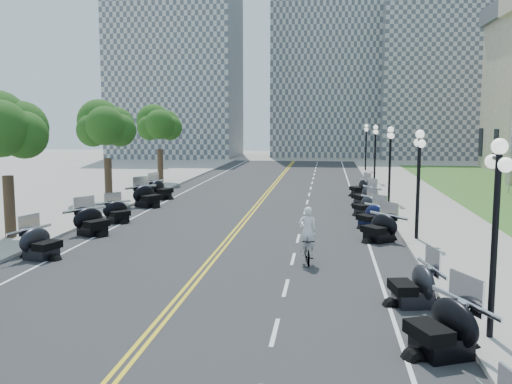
{
  "coord_description": "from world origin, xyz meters",
  "views": [
    {
      "loc": [
        4.5,
        -22.31,
        5.53
      ],
      "look_at": [
        1.03,
        5.37,
        2.0
      ],
      "focal_mm": 40.0,
      "sensor_mm": 36.0,
      "label": 1
    }
  ],
  "objects_px": {
    "bicycle": "(307,251)",
    "cyclist_rider": "(308,214)",
    "flagpole": "(512,127)",
    "motorcycle_n_3": "(442,324)"
  },
  "relations": [
    {
      "from": "bicycle",
      "to": "cyclist_rider",
      "type": "distance_m",
      "value": 1.46
    },
    {
      "from": "flagpole",
      "to": "bicycle",
      "type": "distance_m",
      "value": 27.18
    },
    {
      "from": "flagpole",
      "to": "cyclist_rider",
      "type": "bearing_deg",
      "value": -122.0
    },
    {
      "from": "flagpole",
      "to": "bicycle",
      "type": "height_order",
      "value": "flagpole"
    },
    {
      "from": "cyclist_rider",
      "to": "flagpole",
      "type": "bearing_deg",
      "value": -122.0
    },
    {
      "from": "bicycle",
      "to": "cyclist_rider",
      "type": "xyz_separation_m",
      "value": [
        0.0,
        0.0,
        1.46
      ]
    },
    {
      "from": "motorcycle_n_3",
      "to": "bicycle",
      "type": "distance_m",
      "value": 8.93
    },
    {
      "from": "flagpole",
      "to": "motorcycle_n_3",
      "type": "height_order",
      "value": "flagpole"
    },
    {
      "from": "bicycle",
      "to": "flagpole",
      "type": "bearing_deg",
      "value": 51.23
    },
    {
      "from": "bicycle",
      "to": "cyclist_rider",
      "type": "relative_size",
      "value": 0.9
    }
  ]
}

